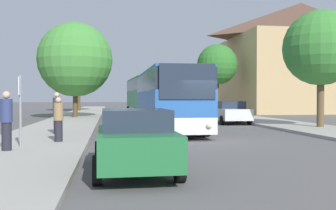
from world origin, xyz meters
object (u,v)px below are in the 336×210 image
(bus_front, at_px, (168,99))
(tree_right_near, at_px, (217,65))
(parked_car_right_far, at_px, (183,108))
(pedestrian_waiting_near, at_px, (6,120))
(pedestrian_waiting_far, at_px, (58,119))
(pedestrian_walking_back, at_px, (57,113))
(tree_right_mid, at_px, (321,48))
(bus_stop_sign, at_px, (20,103))
(parked_car_left_curb, at_px, (134,139))
(parked_car_right_near, at_px, (230,112))
(tree_left_near, at_px, (75,60))
(bus_middle, at_px, (146,97))
(tree_left_far, at_px, (79,62))

(bus_front, height_order, tree_right_near, tree_right_near)
(parked_car_right_far, xyz_separation_m, pedestrian_waiting_near, (-11.06, -28.98, 0.35))
(pedestrian_waiting_far, xyz_separation_m, pedestrian_walking_back, (-0.48, 3.25, 0.13))
(parked_car_right_far, distance_m, tree_right_mid, 21.77)
(parked_car_right_far, height_order, tree_right_mid, tree_right_mid)
(bus_stop_sign, height_order, pedestrian_walking_back, bus_stop_sign)
(bus_front, distance_m, pedestrian_waiting_far, 7.53)
(parked_car_left_curb, xyz_separation_m, parked_car_right_near, (7.71, 16.89, 0.02))
(pedestrian_waiting_far, bearing_deg, pedestrian_waiting_near, 176.34)
(parked_car_left_curb, xyz_separation_m, bus_stop_sign, (-3.52, 4.19, 0.84))
(tree_left_near, height_order, tree_right_mid, tree_left_near)
(parked_car_right_near, bearing_deg, parked_car_right_far, -86.22)
(parked_car_right_far, bearing_deg, parked_car_left_curb, 79.65)
(parked_car_left_curb, bearing_deg, pedestrian_waiting_far, 112.55)
(bus_stop_sign, height_order, pedestrian_waiting_near, bus_stop_sign)
(pedestrian_walking_back, distance_m, tree_right_near, 27.99)
(parked_car_right_near, relative_size, tree_right_mid, 0.67)
(bus_stop_sign, bearing_deg, bus_middle, 73.50)
(bus_middle, relative_size, tree_right_near, 1.44)
(pedestrian_waiting_far, bearing_deg, tree_left_far, 28.36)
(parked_car_right_far, xyz_separation_m, pedestrian_walking_back, (-10.25, -23.41, 0.38))
(pedestrian_waiting_far, bearing_deg, pedestrian_walking_back, 33.53)
(parked_car_left_curb, height_order, tree_left_near, tree_left_near)
(pedestrian_walking_back, height_order, tree_left_far, tree_left_far)
(parked_car_right_near, height_order, tree_right_near, tree_right_near)
(bus_front, relative_size, pedestrian_waiting_near, 5.62)
(parked_car_right_near, bearing_deg, pedestrian_walking_back, 38.79)
(bus_front, relative_size, parked_car_left_curb, 2.41)
(bus_stop_sign, distance_m, tree_right_near, 32.33)
(parked_car_right_near, distance_m, tree_left_near, 14.47)
(bus_stop_sign, bearing_deg, tree_right_near, 62.69)
(tree_right_near, bearing_deg, pedestrian_walking_back, -120.82)
(tree_right_near, xyz_separation_m, tree_right_mid, (0.06, -21.38, -0.85))
(pedestrian_walking_back, bearing_deg, tree_right_near, 141.78)
(bus_front, bearing_deg, tree_left_near, 113.46)
(parked_car_left_curb, bearing_deg, pedestrian_waiting_near, 137.05)
(parked_car_left_curb, bearing_deg, bus_middle, 83.20)
(pedestrian_waiting_far, bearing_deg, tree_left_near, 28.21)
(tree_left_near, bearing_deg, pedestrian_waiting_near, -90.73)
(pedestrian_waiting_far, height_order, tree_right_mid, tree_right_mid)
(parked_car_left_curb, height_order, tree_right_mid, tree_right_mid)
(tree_right_mid, bearing_deg, tree_left_far, 116.91)
(bus_middle, relative_size, pedestrian_waiting_far, 6.51)
(parked_car_right_far, xyz_separation_m, tree_left_far, (-11.79, 10.02, 5.71))
(tree_left_far, bearing_deg, pedestrian_waiting_near, -88.92)
(tree_left_near, relative_size, tree_right_near, 1.07)
(pedestrian_waiting_near, bearing_deg, bus_stop_sign, 37.49)
(bus_stop_sign, distance_m, pedestrian_waiting_near, 1.00)
(tree_right_near, bearing_deg, tree_right_mid, -89.84)
(bus_middle, height_order, tree_left_near, tree_left_near)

